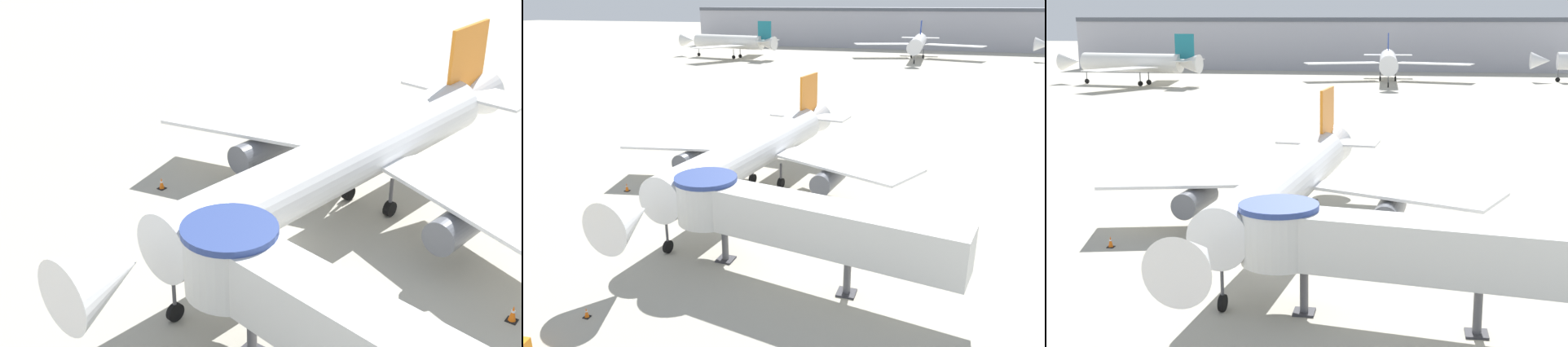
% 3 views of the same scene
% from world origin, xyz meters
% --- Properties ---
extents(ground_plane, '(800.00, 800.00, 0.00)m').
position_xyz_m(ground_plane, '(0.00, 0.00, 0.00)').
color(ground_plane, '#A8A393').
extents(main_airplane, '(28.99, 33.82, 9.14)m').
position_xyz_m(main_airplane, '(1.37, 4.54, 3.88)').
color(main_airplane, white).
rests_on(main_airplane, ground_plane).
extents(jet_bridge, '(18.70, 6.11, 5.71)m').
position_xyz_m(jet_bridge, '(8.86, -8.66, 4.03)').
color(jet_bridge, silver).
rests_on(jet_bridge, ground_plane).
extents(traffic_cone_starboard_wing, '(0.51, 0.51, 0.84)m').
position_xyz_m(traffic_cone_starboard_wing, '(12.36, 1.11, 0.40)').
color(traffic_cone_starboard_wing, black).
rests_on(traffic_cone_starboard_wing, ground_plane).
extents(traffic_cone_port_wing, '(0.46, 0.46, 0.76)m').
position_xyz_m(traffic_cone_port_wing, '(-9.93, 1.18, 0.36)').
color(traffic_cone_port_wing, black).
rests_on(traffic_cone_port_wing, ground_plane).
extents(background_jet_teal_tail, '(34.88, 36.21, 11.37)m').
position_xyz_m(background_jet_teal_tail, '(-51.07, 113.55, 4.97)').
color(background_jet_teal_tail, white).
rests_on(background_jet_teal_tail, ground_plane).
extents(background_jet_blue_tail, '(40.28, 37.15, 11.05)m').
position_xyz_m(background_jet_blue_tail, '(4.58, 129.21, 4.83)').
color(background_jet_blue_tail, white).
rests_on(background_jet_blue_tail, ground_plane).
extents(terminal_building, '(140.77, 26.53, 14.81)m').
position_xyz_m(terminal_building, '(-16.53, 175.00, 7.42)').
color(terminal_building, '#A8A8B2').
rests_on(terminal_building, ground_plane).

